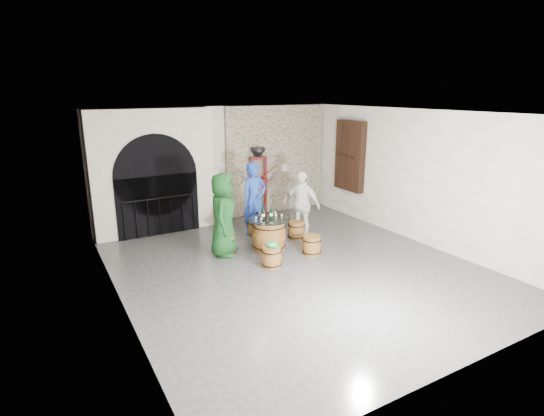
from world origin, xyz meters
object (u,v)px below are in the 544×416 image
barrel_stool_left (226,245)px  wine_bottle_right (263,212)px  barrel_stool_far (256,227)px  person_blue (254,199)px  wine_bottle_center (271,213)px  side_barrel (223,217)px  barrel_stool_near_right (312,245)px  person_white (301,205)px  barrel_stool_right (296,230)px  barrel_stool_near_left (272,257)px  barrel_table (269,234)px  wine_bottle_left (263,214)px  corking_press (258,177)px  person_green (223,215)px

barrel_stool_left → wine_bottle_right: wine_bottle_right is taller
barrel_stool_far → person_blue: 0.73m
wine_bottle_center → side_barrel: bearing=99.1°
barrel_stool_near_right → wine_bottle_right: 1.37m
person_white → side_barrel: 2.30m
barrel_stool_right → wine_bottle_center: bearing=-161.0°
barrel_stool_near_left → wine_bottle_center: 1.25m
barrel_table → wine_bottle_center: (0.06, 0.01, 0.51)m
wine_bottle_left → corking_press: 2.77m
corking_press → barrel_table: bearing=-102.4°
person_blue → wine_bottle_left: (-0.32, -1.05, -0.07)m
barrel_stool_near_left → corking_press: (1.51, 3.45, 0.96)m
person_green → wine_bottle_right: (1.01, -0.01, -0.07)m
wine_bottle_left → corking_press: corking_press is taller
wine_bottle_left → barrel_table: bearing=-21.0°
barrel_stool_right → corking_press: bearing=87.7°
corking_press → wine_bottle_center: bearing=-101.2°
barrel_stool_near_right → person_white: person_white is taller
barrel_table → side_barrel: (-0.27, 2.11, -0.08)m
corking_press → person_white: bearing=-77.7°
wine_bottle_center → barrel_table: bearing=-172.5°
person_blue → side_barrel: size_ratio=3.27×
person_green → wine_bottle_left: (0.92, -0.16, -0.07)m
wine_bottle_right → barrel_stool_left: bearing=-179.8°
barrel_stool_right → wine_bottle_left: 1.31m
corking_press → barrel_stool_right: bearing=-81.9°
side_barrel → barrel_stool_near_left: bearing=-93.4°
wine_bottle_center → wine_bottle_right: same height
wine_bottle_left → wine_bottle_center: (0.19, -0.04, 0.00)m
barrel_table → barrel_stool_right: bearing=18.3°
wine_bottle_left → wine_bottle_center: 0.20m
barrel_stool_left → barrel_stool_near_right: same height
barrel_stool_near_left → person_blue: 2.24m
barrel_stool_far → barrel_stool_right: (0.80, -0.69, 0.00)m
barrel_stool_far → wine_bottle_center: (-0.11, -1.00, 0.66)m
barrel_stool_near_right → person_blue: bearing=105.2°
person_green → wine_bottle_center: size_ratio=5.82×
barrel_stool_far → wine_bottle_left: size_ratio=1.36×
barrel_stool_near_right → person_white: bearing=68.6°
barrel_stool_near_right → person_green: (-1.74, 0.96, 0.73)m
wine_bottle_left → barrel_stool_near_left: bearing=-108.5°
barrel_stool_far → side_barrel: 1.19m
barrel_stool_near_left → person_white: 2.14m
barrel_table → barrel_stool_near_right: (0.69, -0.76, -0.15)m
barrel_stool_right → person_blue: 1.32m
person_green → barrel_stool_near_left: bearing=-119.5°
person_blue → corking_press: (0.87, 1.44, 0.24)m
barrel_stool_near_right → barrel_stool_near_left: bearing=-171.8°
barrel_stool_left → side_barrel: bearing=69.0°
barrel_table → wine_bottle_right: 0.55m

